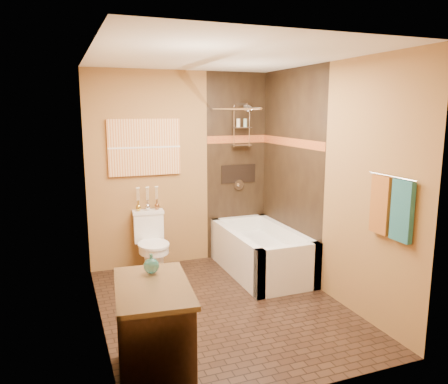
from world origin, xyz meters
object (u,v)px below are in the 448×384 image
sunset_painting (145,147)px  toilet (152,243)px  vanity (153,334)px  bathtub (261,255)px

sunset_painting → toilet: size_ratio=1.18×
vanity → sunset_painting: bearing=85.6°
vanity → bathtub: bearing=51.3°
bathtub → vanity: bearing=-134.6°
bathtub → vanity: vanity is taller
sunset_painting → vanity: sunset_painting is taller
sunset_painting → vanity: 2.77m
vanity → toilet: bearing=84.4°
toilet → vanity: vanity is taller
bathtub → toilet: size_ratio=1.97×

